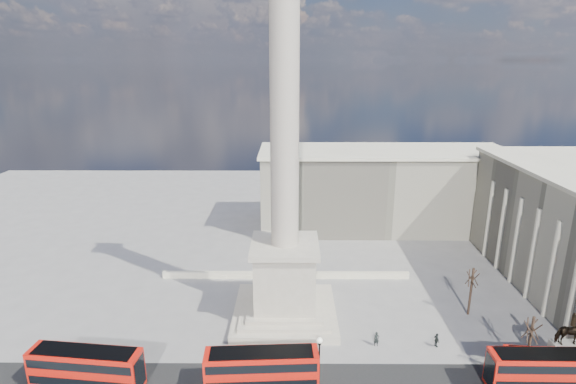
% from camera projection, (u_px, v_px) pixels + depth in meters
% --- Properties ---
extents(ground, '(180.00, 180.00, 0.00)m').
position_uv_depth(ground, '(284.00, 336.00, 57.71)').
color(ground, gray).
rests_on(ground, ground).
extents(nelsons_column, '(14.00, 14.00, 49.85)m').
position_uv_depth(nelsons_column, '(285.00, 228.00, 58.87)').
color(nelsons_column, '#BDB39D').
rests_on(nelsons_column, ground).
extents(balustrade_wall, '(40.00, 0.60, 1.10)m').
position_uv_depth(balustrade_wall, '(286.00, 275.00, 72.91)').
color(balustrade_wall, beige).
rests_on(balustrade_wall, ground).
extents(building_northeast, '(51.00, 17.00, 16.60)m').
position_uv_depth(building_northeast, '(383.00, 189.00, 93.63)').
color(building_northeast, '#B8B197').
rests_on(building_northeast, ground).
extents(red_bus_a, '(12.14, 4.00, 4.83)m').
position_uv_depth(red_bus_a, '(87.00, 369.00, 47.68)').
color(red_bus_a, red).
rests_on(red_bus_a, ground).
extents(red_bus_b, '(12.07, 3.38, 4.84)m').
position_uv_depth(red_bus_b, '(262.00, 370.00, 47.45)').
color(red_bus_b, red).
rests_on(red_bus_b, ground).
extents(red_bus_c, '(10.56, 3.59, 4.20)m').
position_uv_depth(red_bus_c, '(556.00, 370.00, 48.03)').
color(red_bus_c, red).
rests_on(red_bus_c, ground).
extents(red_bus_d, '(11.54, 2.84, 4.67)m').
position_uv_depth(red_bus_d, '(544.00, 371.00, 47.43)').
color(red_bus_d, red).
rests_on(red_bus_d, ground).
extents(victorian_lamp, '(0.58, 0.58, 6.71)m').
position_uv_depth(victorian_lamp, '(319.00, 361.00, 46.77)').
color(victorian_lamp, black).
rests_on(victorian_lamp, ground).
extents(equestrian_statue, '(3.98, 2.98, 8.29)m').
position_uv_depth(equestrian_statue, '(566.00, 356.00, 49.16)').
color(equestrian_statue, beige).
rests_on(equestrian_statue, ground).
extents(bare_tree_near, '(1.86, 1.86, 8.12)m').
position_uv_depth(bare_tree_near, '(532.00, 328.00, 48.30)').
color(bare_tree_near, '#332319').
rests_on(bare_tree_near, ground).
extents(bare_tree_mid, '(1.95, 1.95, 7.39)m').
position_uv_depth(bare_tree_mid, '(473.00, 276.00, 61.04)').
color(bare_tree_mid, '#332319').
rests_on(bare_tree_mid, ground).
extents(pedestrian_walking, '(0.75, 0.54, 1.90)m').
position_uv_depth(pedestrian_walking, '(377.00, 339.00, 55.46)').
color(pedestrian_walking, black).
rests_on(pedestrian_walking, ground).
extents(pedestrian_standing, '(0.85, 0.68, 1.64)m').
position_uv_depth(pedestrian_standing, '(496.00, 352.00, 53.24)').
color(pedestrian_standing, black).
rests_on(pedestrian_standing, ground).
extents(pedestrian_crossing, '(0.67, 1.16, 1.85)m').
position_uv_depth(pedestrian_crossing, '(437.00, 340.00, 55.30)').
color(pedestrian_crossing, black).
rests_on(pedestrian_crossing, ground).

